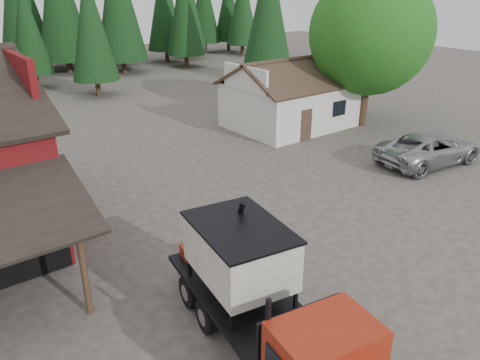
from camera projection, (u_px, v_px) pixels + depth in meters
ground at (273, 278)px, 15.93m from camera, size 120.00×120.00×0.00m
farmhouse at (291, 102)px, 32.03m from camera, size 8.60×6.42×4.65m
deciduous_tree at (371, 38)px, 30.40m from camera, size 8.00×8.00×10.20m
near_pine_b at (91, 25)px, 38.81m from camera, size 3.96×3.96×10.40m
near_pine_c at (268, 8)px, 44.48m from camera, size 4.84×4.84×12.40m
feed_truck at (267, 301)px, 11.99m from camera, size 3.58×8.68×3.80m
silver_car at (429, 148)px, 25.62m from camera, size 6.61×3.69×1.75m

